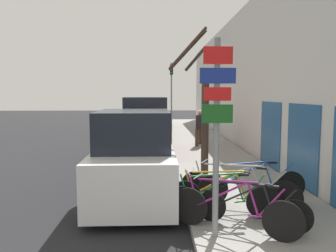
{
  "coord_description": "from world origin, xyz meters",
  "views": [
    {
      "loc": [
        0.37,
        -2.09,
        2.6
      ],
      "look_at": [
        0.69,
        7.09,
        1.71
      ],
      "focal_mm": 35.0,
      "sensor_mm": 36.0,
      "label": 1
    }
  ],
  "objects_px": {
    "bicycle_3": "(224,195)",
    "pedestrian_near": "(200,125)",
    "bicycle_2": "(222,200)",
    "bicycle_0": "(234,210)",
    "pedestrian_far": "(203,124)",
    "bicycle_4": "(238,189)",
    "parked_car_2": "(150,120)",
    "parked_car_0": "(135,160)",
    "parked_car_3": "(151,115)",
    "signpost": "(217,127)",
    "parked_car_1": "(145,130)",
    "bicycle_5": "(252,185)",
    "street_tree": "(202,115)",
    "bicycle_1": "(251,208)",
    "traffic_light": "(171,88)"
  },
  "relations": [
    {
      "from": "bicycle_1",
      "to": "pedestrian_near",
      "type": "height_order",
      "value": "pedestrian_near"
    },
    {
      "from": "parked_car_1",
      "to": "pedestrian_near",
      "type": "xyz_separation_m",
      "value": [
        2.53,
        1.8,
        0.0
      ]
    },
    {
      "from": "bicycle_0",
      "to": "street_tree",
      "type": "xyz_separation_m",
      "value": [
        -0.1,
        3.31,
        1.48
      ]
    },
    {
      "from": "bicycle_2",
      "to": "parked_car_2",
      "type": "distance_m",
      "value": 12.98
    },
    {
      "from": "parked_car_3",
      "to": "street_tree",
      "type": "relative_size",
      "value": 1.14
    },
    {
      "from": "signpost",
      "to": "bicycle_5",
      "type": "bearing_deg",
      "value": 55.87
    },
    {
      "from": "bicycle_1",
      "to": "pedestrian_near",
      "type": "xyz_separation_m",
      "value": [
        0.31,
        9.56,
        0.61
      ]
    },
    {
      "from": "pedestrian_far",
      "to": "parked_car_2",
      "type": "bearing_deg",
      "value": -57.39
    },
    {
      "from": "bicycle_3",
      "to": "parked_car_0",
      "type": "xyz_separation_m",
      "value": [
        -1.92,
        1.45,
        0.45
      ]
    },
    {
      "from": "bicycle_0",
      "to": "bicycle_5",
      "type": "bearing_deg",
      "value": 1.25
    },
    {
      "from": "bicycle_1",
      "to": "bicycle_5",
      "type": "relative_size",
      "value": 0.78
    },
    {
      "from": "parked_car_2",
      "to": "pedestrian_far",
      "type": "xyz_separation_m",
      "value": [
        2.69,
        -3.06,
        0.04
      ]
    },
    {
      "from": "parked_car_2",
      "to": "bicycle_1",
      "type": "bearing_deg",
      "value": -84.67
    },
    {
      "from": "bicycle_2",
      "to": "bicycle_5",
      "type": "distance_m",
      "value": 1.29
    },
    {
      "from": "bicycle_3",
      "to": "bicycle_0",
      "type": "bearing_deg",
      "value": -172.76
    },
    {
      "from": "bicycle_3",
      "to": "pedestrian_near",
      "type": "height_order",
      "value": "pedestrian_near"
    },
    {
      "from": "bicycle_2",
      "to": "bicycle_4",
      "type": "height_order",
      "value": "bicycle_4"
    },
    {
      "from": "parked_car_0",
      "to": "parked_car_1",
      "type": "bearing_deg",
      "value": 89.07
    },
    {
      "from": "bicycle_3",
      "to": "pedestrian_far",
      "type": "height_order",
      "value": "pedestrian_far"
    },
    {
      "from": "pedestrian_near",
      "to": "pedestrian_far",
      "type": "distance_m",
      "value": 0.66
    },
    {
      "from": "bicycle_3",
      "to": "bicycle_5",
      "type": "bearing_deg",
      "value": -41.1
    },
    {
      "from": "parked_car_0",
      "to": "pedestrian_near",
      "type": "height_order",
      "value": "parked_car_0"
    },
    {
      "from": "bicycle_4",
      "to": "pedestrian_near",
      "type": "relative_size",
      "value": 1.39
    },
    {
      "from": "bicycle_2",
      "to": "bicycle_0",
      "type": "bearing_deg",
      "value": -174.32
    },
    {
      "from": "bicycle_0",
      "to": "parked_car_3",
      "type": "distance_m",
      "value": 18.95
    },
    {
      "from": "parked_car_3",
      "to": "pedestrian_near",
      "type": "distance_m",
      "value": 9.41
    },
    {
      "from": "signpost",
      "to": "parked_car_2",
      "type": "relative_size",
      "value": 0.79
    },
    {
      "from": "parked_car_0",
      "to": "street_tree",
      "type": "xyz_separation_m",
      "value": [
        1.79,
        0.95,
        1.04
      ]
    },
    {
      "from": "bicycle_4",
      "to": "bicycle_5",
      "type": "distance_m",
      "value": 0.52
    },
    {
      "from": "bicycle_5",
      "to": "parked_car_2",
      "type": "bearing_deg",
      "value": 5.79
    },
    {
      "from": "bicycle_2",
      "to": "traffic_light",
      "type": "relative_size",
      "value": 0.52
    },
    {
      "from": "bicycle_0",
      "to": "pedestrian_far",
      "type": "relative_size",
      "value": 1.24
    },
    {
      "from": "bicycle_5",
      "to": "pedestrian_far",
      "type": "relative_size",
      "value": 1.49
    },
    {
      "from": "bicycle_0",
      "to": "pedestrian_near",
      "type": "height_order",
      "value": "pedestrian_near"
    },
    {
      "from": "parked_car_0",
      "to": "bicycle_2",
      "type": "bearing_deg",
      "value": -44.36
    },
    {
      "from": "signpost",
      "to": "parked_car_3",
      "type": "bearing_deg",
      "value": 94.39
    },
    {
      "from": "pedestrian_far",
      "to": "street_tree",
      "type": "distance_m",
      "value": 7.22
    },
    {
      "from": "signpost",
      "to": "parked_car_0",
      "type": "xyz_separation_m",
      "value": [
        -1.55,
        2.49,
        -1.05
      ]
    },
    {
      "from": "parked_car_3",
      "to": "bicycle_3",
      "type": "bearing_deg",
      "value": -87.6
    },
    {
      "from": "bicycle_4",
      "to": "parked_car_0",
      "type": "bearing_deg",
      "value": 90.73
    },
    {
      "from": "pedestrian_near",
      "to": "parked_car_1",
      "type": "bearing_deg",
      "value": 29.56
    },
    {
      "from": "signpost",
      "to": "bicycle_4",
      "type": "relative_size",
      "value": 1.43
    },
    {
      "from": "signpost",
      "to": "bicycle_2",
      "type": "relative_size",
      "value": 1.45
    },
    {
      "from": "bicycle_3",
      "to": "signpost",
      "type": "bearing_deg",
      "value": 169.19
    },
    {
      "from": "bicycle_4",
      "to": "parked_car_2",
      "type": "height_order",
      "value": "parked_car_2"
    },
    {
      "from": "bicycle_0",
      "to": "parked_car_0",
      "type": "xyz_separation_m",
      "value": [
        -1.89,
        2.36,
        0.44
      ]
    },
    {
      "from": "parked_car_2",
      "to": "pedestrian_far",
      "type": "distance_m",
      "value": 4.08
    },
    {
      "from": "bicycle_4",
      "to": "parked_car_0",
      "type": "distance_m",
      "value": 2.58
    },
    {
      "from": "parked_car_1",
      "to": "parked_car_3",
      "type": "bearing_deg",
      "value": 87.32
    },
    {
      "from": "bicycle_3",
      "to": "pedestrian_far",
      "type": "distance_m",
      "value": 9.55
    }
  ]
}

